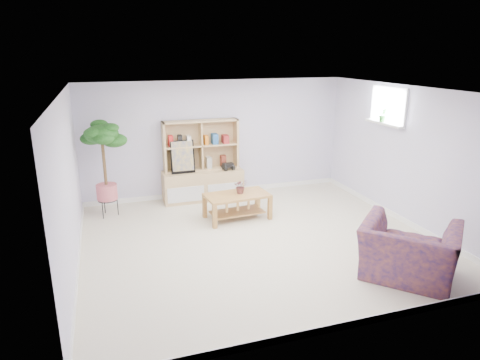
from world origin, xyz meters
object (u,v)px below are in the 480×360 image
object	(u,v)px
storage_unit	(202,161)
floor_tree	(105,170)
coffee_table	(237,206)
armchair	(409,248)

from	to	relation	value
storage_unit	floor_tree	size ratio (longest dim) A/B	0.92
storage_unit	coffee_table	xyz separation A→B (m)	(0.35, -1.24, -0.58)
storage_unit	floor_tree	bearing A→B (deg)	-168.91
storage_unit	floor_tree	xyz separation A→B (m)	(-1.89, -0.37, 0.07)
floor_tree	armchair	world-z (taller)	floor_tree
coffee_table	floor_tree	size ratio (longest dim) A/B	0.64
floor_tree	armchair	bearing A→B (deg)	-43.84
coffee_table	armchair	distance (m)	3.16
storage_unit	coffee_table	size ratio (longest dim) A/B	1.43
storage_unit	armchair	distance (m)	4.43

